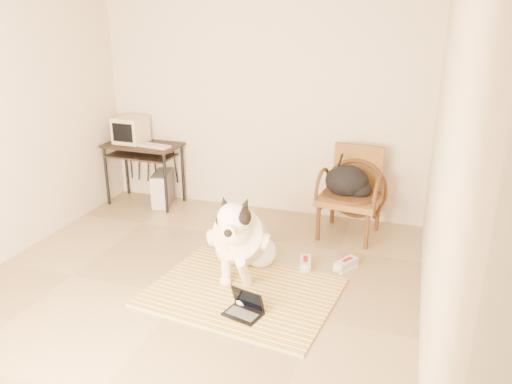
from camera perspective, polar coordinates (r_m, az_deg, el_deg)
The scene contains 14 objects.
floor at distance 4.56m, azimuth -8.30°, elevation -11.67°, with size 4.50×4.50×0.00m, color #947E5B.
wall_back at distance 6.07m, azimuth 0.50°, elevation 10.20°, with size 4.50×4.50×0.00m, color beige.
wall_right at distance 3.61m, azimuth 20.44°, elevation 2.19°, with size 4.50×4.50×0.00m, color beige.
rug at distance 4.55m, azimuth -1.58°, elevation -11.36°, with size 1.75×1.42×0.02m.
dog at distance 4.69m, azimuth -1.67°, elevation -5.46°, with size 0.60×1.23×0.91m.
laptop at distance 4.22m, azimuth -1.29°, elevation -13.09°, with size 0.35×0.29×0.21m.
computer_desk at distance 6.53m, azimuth -12.82°, elevation 4.39°, with size 0.97×0.57×0.79m.
crt_monitor at distance 6.59m, azimuth -14.14°, elevation 6.89°, with size 0.39×0.37×0.33m.
desk_keyboard at distance 6.33m, azimuth -11.55°, elevation 5.18°, with size 0.41×0.15×0.03m, color #C1B497.
pc_tower at distance 6.56m, azimuth -10.61°, elevation 0.38°, with size 0.30×0.50×0.44m.
rattan_chair at distance 5.62m, azimuth 10.87°, elevation -0.01°, with size 0.72×0.70×0.98m.
backpack at distance 5.54m, azimuth 10.58°, elevation 1.07°, with size 0.52×0.40×0.35m.
sneaker_left at distance 4.96m, azimuth 5.67°, elevation -8.22°, with size 0.16×0.29×0.09m.
sneaker_right at distance 5.00m, azimuth 10.24°, elevation -8.18°, with size 0.23×0.29×0.09m.
Camera 1 is at (1.80, -3.45, 2.37)m, focal length 35.00 mm.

